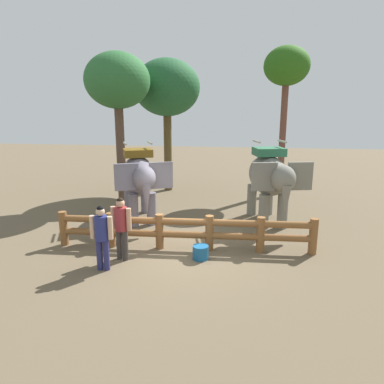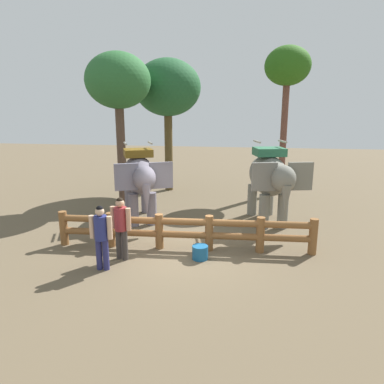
# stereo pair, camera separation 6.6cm
# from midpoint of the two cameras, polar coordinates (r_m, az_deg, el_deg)

# --- Properties ---
(ground_plane) EXTENTS (60.00, 60.00, 0.00)m
(ground_plane) POSITION_cam_midpoint_polar(r_m,az_deg,el_deg) (10.25, -1.31, -9.73)
(ground_plane) COLOR brown
(log_fence) EXTENTS (7.59, 0.70, 1.05)m
(log_fence) POSITION_cam_midpoint_polar(r_m,az_deg,el_deg) (10.19, -1.14, -6.22)
(log_fence) COLOR brown
(log_fence) RESTS_ON ground
(elephant_near_left) EXTENTS (2.58, 3.41, 2.89)m
(elephant_near_left) POSITION_cam_midpoint_polar(r_m,az_deg,el_deg) (12.74, -8.45, 2.35)
(elephant_near_left) COLOR slate
(elephant_near_left) RESTS_ON ground
(elephant_center) EXTENTS (2.25, 3.55, 2.97)m
(elephant_center) POSITION_cam_midpoint_polar(r_m,az_deg,el_deg) (12.62, 12.83, 2.28)
(elephant_center) COLOR slate
(elephant_center) RESTS_ON ground
(tourist_woman_in_black) EXTENTS (0.60, 0.33, 1.70)m
(tourist_woman_in_black) POSITION_cam_midpoint_polar(r_m,az_deg,el_deg) (9.08, -14.53, -6.58)
(tourist_woman_in_black) COLOR navy
(tourist_woman_in_black) RESTS_ON ground
(tourist_man_in_blue) EXTENTS (0.61, 0.41, 1.75)m
(tourist_man_in_blue) POSITION_cam_midpoint_polar(r_m,az_deg,el_deg) (9.57, -11.43, -5.19)
(tourist_man_in_blue) COLOR #393431
(tourist_man_in_blue) RESTS_ON ground
(tree_far_left) EXTENTS (2.75, 2.75, 6.40)m
(tree_far_left) POSITION_cam_midpoint_polar(r_m,az_deg,el_deg) (15.54, -11.93, 17.13)
(tree_far_left) COLOR brown
(tree_far_left) RESTS_ON ground
(tree_back_center) EXTENTS (2.11, 2.11, 6.91)m
(tree_back_center) POSITION_cam_midpoint_polar(r_m,az_deg,el_deg) (17.51, 15.52, 18.72)
(tree_back_center) COLOR brown
(tree_back_center) RESTS_ON ground
(tree_far_right) EXTENTS (3.22, 3.22, 6.46)m
(tree_far_right) POSITION_cam_midpoint_polar(r_m,az_deg,el_deg) (17.59, -3.91, 16.56)
(tree_far_right) COLOR brown
(tree_far_right) RESTS_ON ground
(feed_bucket) EXTENTS (0.44, 0.44, 0.38)m
(feed_bucket) POSITION_cam_midpoint_polar(r_m,az_deg,el_deg) (9.69, 1.54, -9.90)
(feed_bucket) COLOR #19598C
(feed_bucket) RESTS_ON ground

